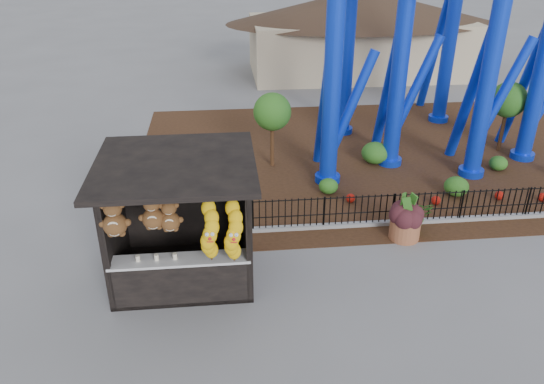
{
  "coord_description": "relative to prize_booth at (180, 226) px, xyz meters",
  "views": [
    {
      "loc": [
        -1.96,
        -9.72,
        7.75
      ],
      "look_at": [
        -0.82,
        1.5,
        2.0
      ],
      "focal_mm": 35.0,
      "sensor_mm": 36.0,
      "label": 1
    }
  ],
  "objects": [
    {
      "name": "pavilion",
      "position": [
        9.0,
        19.11,
        1.52
      ],
      "size": [
        15.0,
        15.0,
        4.8
      ],
      "color": "#BFAD8C",
      "rests_on": "ground"
    },
    {
      "name": "planter_foliage",
      "position": [
        5.9,
        1.38,
        -0.62
      ],
      "size": [
        0.7,
        0.7,
        0.64
      ],
      "primitive_type": "ellipsoid",
      "color": "#35151A",
      "rests_on": "terracotta_planter"
    },
    {
      "name": "landscaping",
      "position": [
        7.63,
        5.18,
        -1.21
      ],
      "size": [
        8.66,
        4.04,
        0.77
      ],
      "color": "#295E1B",
      "rests_on": "mulch_bed"
    },
    {
      "name": "mulch_bed",
      "position": [
        7.0,
        7.11,
        -1.53
      ],
      "size": [
        18.0,
        12.0,
        0.02
      ],
      "primitive_type": "cube",
      "color": "#331E11",
      "rests_on": "ground"
    },
    {
      "name": "ground",
      "position": [
        3.0,
        -0.89,
        -1.54
      ],
      "size": [
        120.0,
        120.0,
        0.0
      ],
      "primitive_type": "plane",
      "color": "slate",
      "rests_on": "ground"
    },
    {
      "name": "prize_booth",
      "position": [
        0.0,
        0.0,
        0.0
      ],
      "size": [
        3.5,
        3.4,
        3.12
      ],
      "color": "black",
      "rests_on": "ground"
    },
    {
      "name": "terracotta_planter",
      "position": [
        5.9,
        1.38,
        -1.24
      ],
      "size": [
        0.89,
        0.89,
        0.6
      ],
      "primitive_type": "cylinder",
      "rotation": [
        0.0,
        0.0,
        0.08
      ],
      "color": "#945436",
      "rests_on": "ground"
    },
    {
      "name": "picket_fence",
      "position": [
        7.9,
        2.11,
        -1.04
      ],
      "size": [
        12.2,
        0.06,
        1.0
      ],
      "primitive_type": null,
      "color": "black",
      "rests_on": "ground"
    },
    {
      "name": "curb",
      "position": [
        7.0,
        2.11,
        -1.48
      ],
      "size": [
        18.0,
        0.18,
        0.12
      ],
      "primitive_type": "cube",
      "color": "gray",
      "rests_on": "ground"
    },
    {
      "name": "potted_plant",
      "position": [
        6.29,
        1.75,
        -1.04
      ],
      "size": [
        0.97,
        0.86,
        1.0
      ],
      "primitive_type": "imported",
      "rotation": [
        0.0,
        0.0,
        -0.1
      ],
      "color": "#265318",
      "rests_on": "ground"
    }
  ]
}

